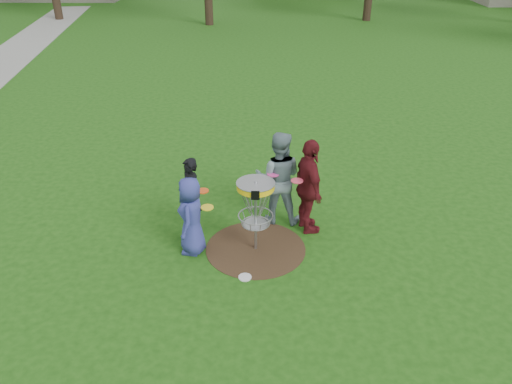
{
  "coord_description": "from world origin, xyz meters",
  "views": [
    {
      "loc": [
        0.14,
        -7.38,
        5.22
      ],
      "look_at": [
        0.0,
        0.3,
        1.0
      ],
      "focal_mm": 35.0,
      "sensor_mm": 36.0,
      "label": 1
    }
  ],
  "objects_px": {
    "player_grey": "(278,178)",
    "disc_golf_basket": "(256,199)",
    "player_black": "(191,195)",
    "player_maroon": "(309,187)",
    "player_blue": "(191,216)"
  },
  "relations": [
    {
      "from": "disc_golf_basket",
      "to": "player_black",
      "type": "bearing_deg",
      "value": 151.79
    },
    {
      "from": "player_blue",
      "to": "player_black",
      "type": "xyz_separation_m",
      "value": [
        -0.11,
        0.72,
        0.01
      ]
    },
    {
      "from": "disc_golf_basket",
      "to": "player_blue",
      "type": "bearing_deg",
      "value": -176.43
    },
    {
      "from": "player_grey",
      "to": "disc_golf_basket",
      "type": "bearing_deg",
      "value": 74.75
    },
    {
      "from": "player_blue",
      "to": "player_black",
      "type": "bearing_deg",
      "value": -167.03
    },
    {
      "from": "player_grey",
      "to": "player_maroon",
      "type": "bearing_deg",
      "value": 154.22
    },
    {
      "from": "player_blue",
      "to": "player_maroon",
      "type": "relative_size",
      "value": 0.78
    },
    {
      "from": "player_grey",
      "to": "disc_golf_basket",
      "type": "xyz_separation_m",
      "value": [
        -0.41,
        -1.0,
        0.1
      ]
    },
    {
      "from": "player_maroon",
      "to": "disc_golf_basket",
      "type": "xyz_separation_m",
      "value": [
        -0.96,
        -0.65,
        0.1
      ]
    },
    {
      "from": "player_blue",
      "to": "disc_golf_basket",
      "type": "bearing_deg",
      "value": 98.14
    },
    {
      "from": "player_grey",
      "to": "player_blue",
      "type": "bearing_deg",
      "value": 42.19
    },
    {
      "from": "player_grey",
      "to": "player_maroon",
      "type": "distance_m",
      "value": 0.65
    },
    {
      "from": "player_blue",
      "to": "player_maroon",
      "type": "distance_m",
      "value": 2.2
    },
    {
      "from": "player_black",
      "to": "player_maroon",
      "type": "distance_m",
      "value": 2.18
    },
    {
      "from": "player_blue",
      "to": "player_black",
      "type": "height_order",
      "value": "player_black"
    }
  ]
}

